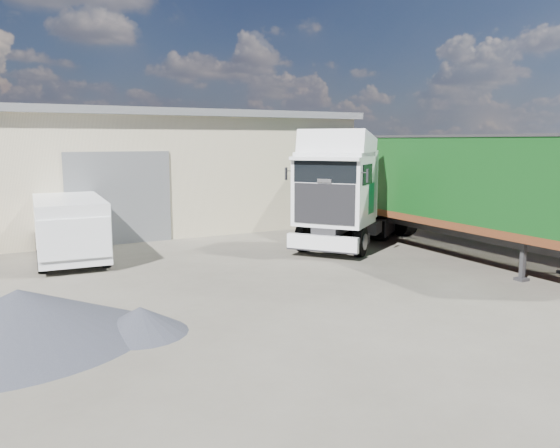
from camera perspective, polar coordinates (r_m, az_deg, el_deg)
name	(u,v)px	position (r m, az deg, el deg)	size (l,w,h in m)	color
ground	(288,304)	(13.71, 0.79, -8.31)	(120.00, 120.00, 0.00)	black
warehouse	(0,171)	(27.55, -27.25, 4.94)	(30.60, 12.60, 5.42)	beige
brick_boundary_wall	(452,204)	(25.10, 17.57, 1.99)	(0.35, 26.00, 2.50)	#964226
tractor_unit	(342,199)	(20.49, 6.46, 2.62)	(6.59, 5.97, 4.42)	black
box_trailer	(447,182)	(20.38, 17.03, 4.26)	(2.78, 12.67, 4.21)	#2D2D30
panel_van	(70,228)	(19.66, -21.13, -0.42)	(2.38, 5.29, 2.12)	black
gravel_heap	(14,319)	(12.12, -26.03, -8.96)	(7.29, 6.77, 1.12)	#20232B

